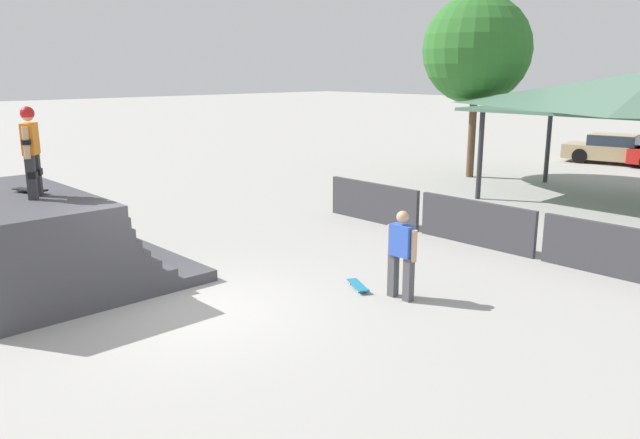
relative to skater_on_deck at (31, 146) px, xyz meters
name	(u,v)px	position (x,y,z in m)	size (l,w,h in m)	color
ground_plane	(188,310)	(2.72, 1.38, -2.69)	(160.00, 160.00, 0.00)	#A3A09B
quarter_pipe_ramp	(31,243)	(-0.51, -0.01, -1.90)	(4.58, 4.13, 1.76)	#424247
skater_on_deck	(31,146)	(0.00, 0.00, 0.00)	(0.66, 0.50, 1.62)	#2D2D33
skateboard_on_deck	(31,190)	(-0.49, 0.08, -0.88)	(0.79, 0.45, 0.09)	green
bystander_walking	(402,250)	(4.83, 4.47, -1.79)	(0.64, 0.22, 1.61)	#4C4C51
skateboard_on_ground	(358,286)	(3.96, 4.29, -2.63)	(0.78, 0.54, 0.09)	silver
barrier_fence	(476,223)	(3.76, 8.48, -2.16)	(9.41, 0.12, 1.05)	#3D3D42
tree_far_back	(477,50)	(-1.78, 16.59, 2.02)	(3.98, 3.98, 6.72)	brown
parked_car_tan	(615,150)	(0.56, 24.16, -2.09)	(4.39, 2.42, 1.27)	tan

